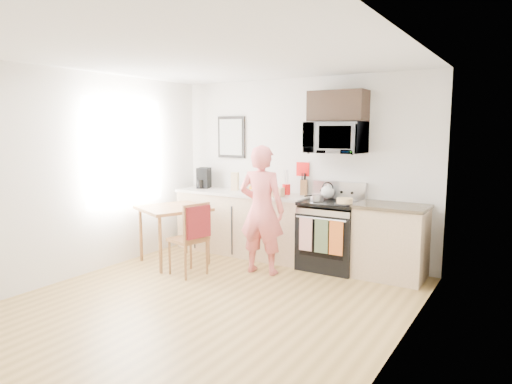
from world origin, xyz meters
The scene contains 27 objects.
floor centered at (0.00, 0.00, 0.00)m, with size 4.60×4.60×0.00m, color olive.
back_wall centered at (0.00, 2.30, 1.30)m, with size 4.00×0.04×2.60m, color white.
left_wall centered at (-2.00, 0.00, 1.30)m, with size 0.04×4.60×2.60m, color white.
right_wall centered at (2.00, 0.00, 1.30)m, with size 0.04×4.60×2.60m, color white.
ceiling centered at (0.00, 0.00, 2.60)m, with size 4.00×4.60×0.04m, color silver.
window centered at (-1.96, 0.80, 1.55)m, with size 0.06×1.40×1.50m.
cabinet_left centered at (-0.80, 2.00, 0.45)m, with size 2.10×0.60×0.90m, color tan.
countertop_left centered at (-0.80, 2.00, 0.92)m, with size 2.14×0.64×0.04m, color beige.
cabinet_right centered at (1.43, 2.00, 0.45)m, with size 0.84×0.60×0.90m, color tan.
countertop_right centered at (1.43, 2.00, 0.92)m, with size 0.88×0.64×0.04m, color black.
range centered at (0.63, 1.98, 0.44)m, with size 0.76×0.70×1.16m.
microwave centered at (0.63, 2.08, 1.76)m, with size 0.76×0.51×0.42m, color silver.
upper_cabinet centered at (0.63, 2.12, 2.18)m, with size 0.76×0.35×0.40m, color black.
wall_art centered at (-1.20, 2.28, 1.75)m, with size 0.50×0.04×0.65m.
wall_trivet centered at (0.05, 2.28, 1.30)m, with size 0.20×0.02×0.20m, color #B9100F.
person centered at (-0.07, 1.32, 0.84)m, with size 0.61×0.40×1.68m, color #D23F39.
dining_table centered at (-1.35, 1.06, 0.71)m, with size 0.97×0.97×0.80m.
chair centered at (-0.70, 0.72, 0.62)m, with size 0.52×0.48×0.95m.
knife_block centered at (0.10, 2.22, 1.05)m, with size 0.10×0.14×0.21m, color brown.
utensil_crock centered at (-0.12, 2.11, 1.08)m, with size 0.12×0.12×0.36m.
fruit_bowl centered at (-0.65, 2.05, 0.98)m, with size 0.27×0.27×0.11m.
milk_carton centered at (-1.01, 2.10, 1.08)m, with size 0.10×0.10×0.27m, color tan.
coffee_maker centered at (-1.59, 2.06, 1.09)m, with size 0.25×0.30×0.32m.
bread_bag centered at (-0.22, 1.84, 1.00)m, with size 0.33×0.16×0.12m, color tan.
cake centered at (0.88, 1.80, 0.96)m, with size 0.25×0.25×0.08m.
kettle centered at (0.51, 2.11, 1.03)m, with size 0.19×0.19×0.24m.
pot centered at (0.46, 1.87, 0.97)m, with size 0.18×0.29×0.09m.
Camera 1 is at (2.93, -3.67, 1.87)m, focal length 32.00 mm.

